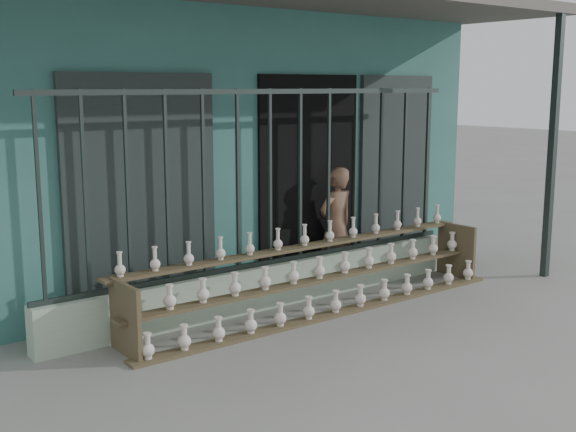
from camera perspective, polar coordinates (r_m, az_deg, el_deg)
ground at (r=6.68m, az=5.30°, el=-9.69°), size 60.00×60.00×0.00m
workshop_building at (r=9.83m, az=-11.57°, el=6.23°), size 7.40×6.60×3.21m
parapet_wall at (r=7.57m, az=-1.39°, el=-5.46°), size 5.00×0.20×0.45m
security_fence at (r=7.35m, az=-1.43°, el=3.01°), size 5.00×0.04×1.80m
shelf_rack at (r=7.42m, az=2.58°, el=-4.70°), size 4.50×0.68×0.85m
elderly_woman at (r=8.35m, az=3.80°, el=-0.78°), size 0.53×0.37×1.36m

